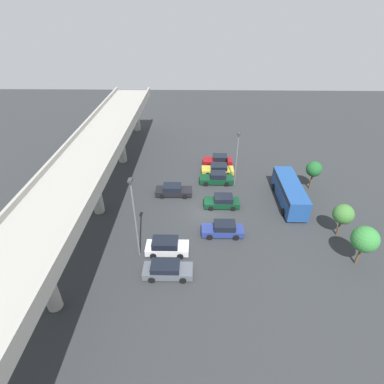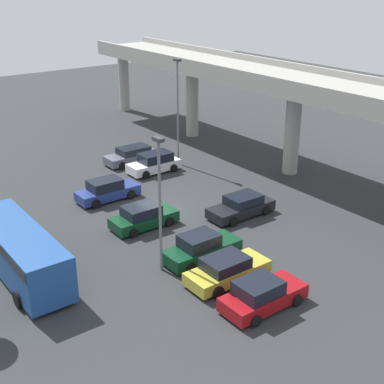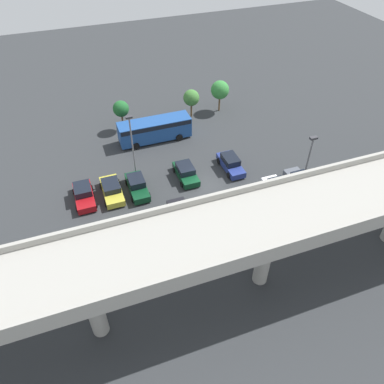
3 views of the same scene
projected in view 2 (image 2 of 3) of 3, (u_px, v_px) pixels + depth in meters
The scene contains 13 objects.
ground_plane at pixel (159, 212), 37.64m from camera, with size 117.12×117.12×0.00m, color #2D3033.
highway_overpass at pixel (295, 91), 42.28m from camera, with size 55.91×6.31×8.41m.
parked_car_0 at pixel (132, 155), 46.89m from camera, with size 2.11×4.71×1.45m.
parked_car_1 at pixel (154, 163), 44.76m from camera, with size 2.11×4.44×1.66m.
parked_car_2 at pixel (107, 190), 39.30m from camera, with size 2.01×4.67×1.61m.
parked_car_3 at pixel (143, 217), 35.14m from camera, with size 2.13×4.45×1.55m.
parked_car_4 at pixel (242, 206), 36.79m from camera, with size 2.13×4.87×1.48m.
parked_car_5 at pixel (201, 248), 31.11m from camera, with size 2.05×4.73×1.67m.
parked_car_6 at pixel (227, 270), 28.96m from camera, with size 2.18×4.79×1.49m.
parked_car_7 at pixel (262, 295), 26.67m from camera, with size 2.15×4.57×1.61m.
shuttle_bus at pixel (20, 249), 29.16m from camera, with size 9.17×2.82×2.78m.
lamp_post_near_aisle at pixel (178, 105), 44.92m from camera, with size 0.70×0.35×9.08m.
lamp_post_mid_lot at pixel (160, 195), 28.60m from camera, with size 0.70×0.35×7.80m.
Camera 2 is at (28.84, -18.59, 15.71)m, focal length 50.00 mm.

